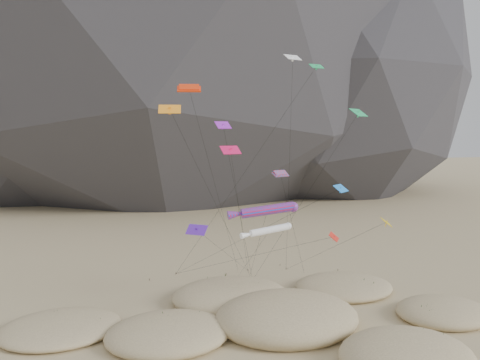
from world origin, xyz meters
name	(u,v)px	position (x,y,z in m)	size (l,w,h in m)	color
ground	(298,353)	(0.00, 0.00, 0.00)	(500.00, 500.00, 0.00)	#CCB789
dunes	(264,330)	(-2.03, 3.87, 0.73)	(51.99, 36.10, 4.31)	#CCB789
dune_grass	(274,326)	(-0.79, 4.41, 0.87)	(40.37, 28.52, 1.54)	black
kite_stakes	(246,272)	(2.03, 24.48, 0.15)	(27.19, 5.78, 0.30)	#3F2D1E
rainbow_tube_kite	(265,210)	(1.25, 13.52, 11.12)	(8.71, 9.60, 12.08)	red
white_tube_kite	(268,230)	(-0.54, 7.29, 10.11)	(6.11, 17.11, 10.74)	white
orange_parafoil	(190,92)	(-7.91, 11.84, 24.79)	(10.76, 15.46, 25.61)	red
multi_parafoil	(281,175)	(2.72, 12.21, 15.42)	(8.84, 11.26, 16.04)	red
delta_kites	(286,153)	(3.14, 11.61, 17.99)	(27.38, 21.87, 29.97)	purple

